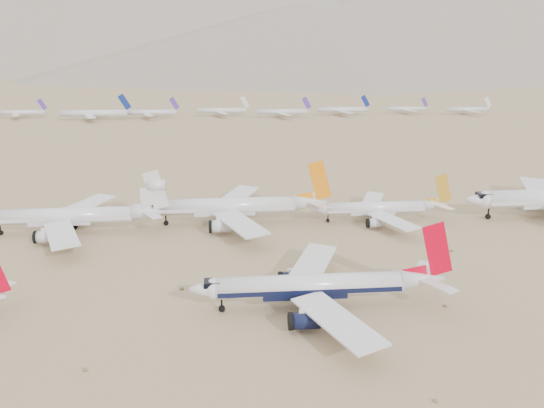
{
  "coord_description": "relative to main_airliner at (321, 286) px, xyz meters",
  "views": [
    {
      "loc": [
        -19.87,
        -93.35,
        51.71
      ],
      "look_at": [
        -6.86,
        54.81,
        7.0
      ],
      "focal_mm": 35.0,
      "sensor_mm": 36.0,
      "label": 1
    }
  ],
  "objects": [
    {
      "name": "row2_white_trijet",
      "position": [
        -61.87,
        50.78,
        0.32
      ],
      "size": [
        51.18,
        50.01,
        18.13
      ],
      "color": "silver",
      "rests_on": "ground"
    },
    {
      "name": "distant_storage_row",
      "position": [
        -56.66,
        302.66,
        -0.56
      ],
      "size": [
        459.88,
        54.2,
        16.1
      ],
      "color": "silver",
      "rests_on": "ground"
    },
    {
      "name": "row2_orange_tail",
      "position": [
        -15.81,
        55.24,
        0.43
      ],
      "size": [
        53.55,
        52.38,
        19.1
      ],
      "color": "silver",
      "rests_on": "ground"
    },
    {
      "name": "ground",
      "position": [
        1.44,
        -3.49,
        -4.93
      ],
      "size": [
        7000.0,
        7000.0,
        0.0
      ],
      "primitive_type": "plane",
      "color": "#876C4F",
      "rests_on": "ground"
    },
    {
      "name": "main_airliner",
      "position": [
        0.0,
        0.0,
        0.0
      ],
      "size": [
        50.82,
        49.64,
        17.94
      ],
      "color": "silver",
      "rests_on": "ground"
    },
    {
      "name": "desert_scrub",
      "position": [
        7.89,
        -30.48,
        -4.63
      ],
      "size": [
        261.14,
        121.67,
        0.67
      ],
      "color": "brown",
      "rests_on": "ground"
    },
    {
      "name": "foothills",
      "position": [
        528.11,
        1096.51,
        62.22
      ],
      "size": [
        4637.5,
        1395.0,
        155.0
      ],
      "color": "slate",
      "rests_on": "ground"
    },
    {
      "name": "row2_gold_tail",
      "position": [
        28.03,
        53.85,
        -0.84
      ],
      "size": [
        41.05,
        40.15,
        14.62
      ],
      "color": "silver",
      "rests_on": "ground"
    }
  ]
}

